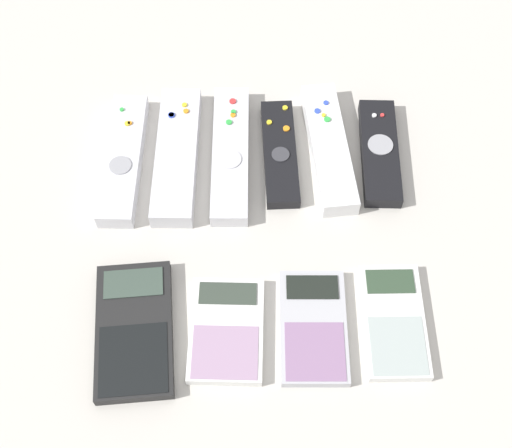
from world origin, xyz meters
The scene contains 11 objects.
ground_plane centered at (0.00, 0.00, 0.00)m, with size 3.00×3.00×0.00m, color beige.
remote_0 centered at (-0.16, 0.13, 0.01)m, with size 0.06×0.19×0.02m.
remote_1 centered at (-0.09, 0.13, 0.01)m, with size 0.06×0.20×0.03m.
remote_2 centered at (-0.03, 0.13, 0.01)m, with size 0.05×0.20×0.02m.
remote_3 centered at (0.03, 0.13, 0.01)m, with size 0.04×0.16×0.02m.
remote_4 centered at (0.10, 0.13, 0.01)m, with size 0.06×0.19×0.03m.
remote_5 centered at (0.16, 0.12, 0.01)m, with size 0.06×0.16×0.02m.
calculator_0 centered at (-0.14, -0.10, 0.01)m, with size 0.09×0.16×0.02m.
calculator_1 centered at (-0.04, -0.11, 0.01)m, with size 0.09×0.12×0.01m.
calculator_2 centered at (0.06, -0.11, 0.01)m, with size 0.08×0.13×0.01m.
calculator_3 centered at (0.15, -0.10, 0.01)m, with size 0.07×0.13×0.01m.
Camera 1 is at (-0.02, -0.40, 0.73)m, focal length 50.00 mm.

